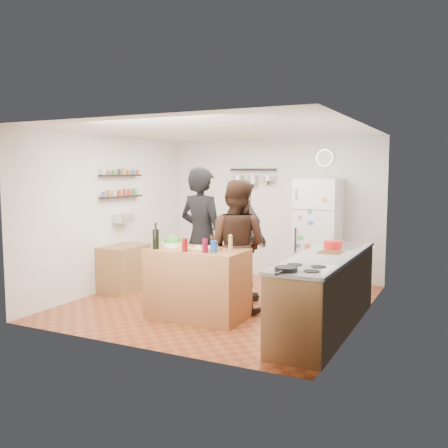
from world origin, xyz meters
The scene contains 26 objects.
room_shell centered at (0.00, 0.39, 1.25)m, with size 4.20×4.20×4.20m.
prep_island centered at (0.07, -0.81, 0.46)m, with size 1.25×0.72×0.91m, color brown.
pizza_board centered at (0.15, -0.83, 0.92)m, with size 0.42×0.34×0.02m, color #996737.
pizza centered at (0.15, -0.83, 0.94)m, with size 0.34×0.34×0.02m, color #D5B68C.
salad_bowl centered at (-0.35, -0.76, 0.94)m, with size 0.28×0.28×0.06m, color white.
wine_bottle centered at (-0.43, -1.03, 1.04)m, with size 0.08×0.08×0.26m, color black.
wine_glass_near centered at (0.02, -1.05, 0.99)m, with size 0.07×0.07×0.17m, color #63080A.
wine_glass_far centered at (0.29, -1.01, 1.00)m, with size 0.07×0.07×0.18m, color #54071D.
pepper_mill centered at (0.52, -0.76, 0.99)m, with size 0.05×0.05×0.17m, color #A78646.
salt_canister centered at (0.37, -0.93, 0.98)m, with size 0.09×0.09×0.14m, color navy.
person_left centered at (-0.16, -0.29, 0.99)m, with size 0.72×0.47×1.98m, color black.
person_center centered at (0.37, -0.28, 0.90)m, with size 0.88×0.68×1.80m, color black.
person_back centered at (0.22, 0.28, 0.91)m, with size 1.06×0.44×1.81m, color #322F2C.
counter_run centered at (1.70, -0.55, 0.45)m, with size 0.63×2.63×0.90m, color #9E7042.
stove_top centered at (1.70, -1.50, 0.91)m, with size 0.60×0.62×0.02m, color white.
skillet centered at (1.60, -1.73, 0.94)m, with size 0.23×0.23×0.04m, color black.
sink centered at (1.70, 0.30, 0.92)m, with size 0.50×0.80×0.03m, color silver.
cutting_board centered at (1.70, -0.35, 0.91)m, with size 0.30×0.40×0.02m, color brown.
red_bowl centered at (1.65, -0.05, 0.97)m, with size 0.24×0.24×0.10m, color red.
fridge centered at (0.95, 1.75, 0.90)m, with size 0.70×0.68×1.80m, color white.
wall_clock centered at (0.95, 2.08, 2.15)m, with size 0.30×0.30×0.03m, color silver.
spice_shelf_lower centered at (-1.93, 0.20, 1.50)m, with size 0.12×1.00×0.03m, color black.
spice_shelf_upper centered at (-1.93, 0.20, 1.85)m, with size 0.12×1.00×0.03m, color black.
produce_basket centered at (-1.90, 0.20, 1.15)m, with size 0.18×0.35×0.14m, color silver.
side_table centered at (-1.74, -0.02, 0.36)m, with size 0.50×0.80×0.73m, color #A17743.
pot_rack centered at (-0.35, 2.00, 1.95)m, with size 0.90×0.04×0.04m, color black.
Camera 1 is at (3.22, -6.41, 1.91)m, focal length 40.00 mm.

